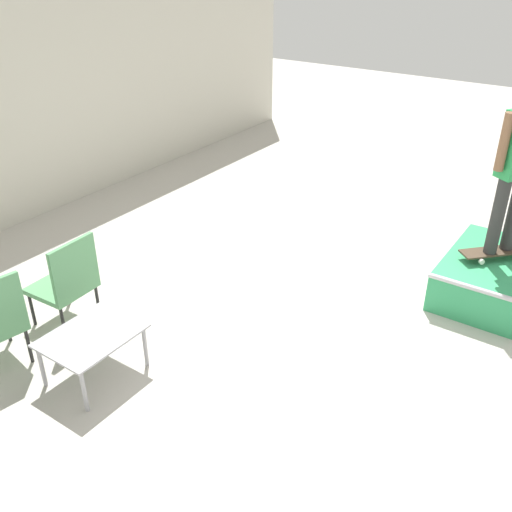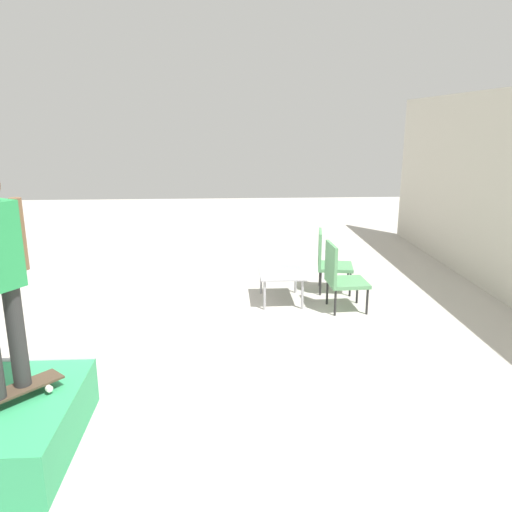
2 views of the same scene
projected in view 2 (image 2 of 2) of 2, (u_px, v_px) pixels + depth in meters
The scene contains 6 objects.
ground_plane at pixel (191, 355), 5.58m from camera, with size 24.00×24.00×0.00m, color #B7B2A8.
skate_ramp_box at pixel (18, 425), 3.92m from camera, with size 1.43×0.90×0.45m.
skateboard_on_ramp at pixel (11, 392), 3.82m from camera, with size 0.71×0.68×0.07m.
coffee_table at pixel (281, 276), 7.18m from camera, with size 0.78×0.63×0.44m.
patio_chair_left at pixel (329, 259), 7.59m from camera, with size 0.60×0.60×0.94m.
patio_chair_right at pixel (340, 275), 6.81m from camera, with size 0.54×0.54×0.94m.
Camera 2 is at (5.14, 0.42, 2.51)m, focal length 35.00 mm.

